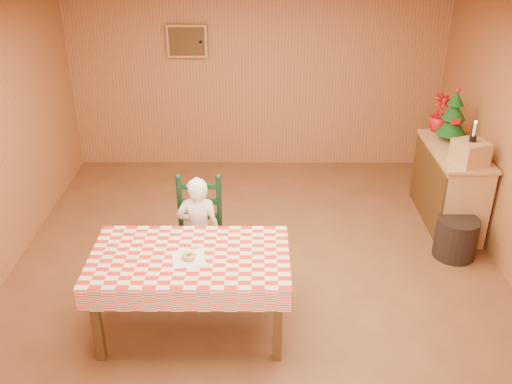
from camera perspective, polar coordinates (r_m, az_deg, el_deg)
ground at (r=5.63m, az=-0.01°, el=-9.58°), size 6.00×6.00×0.00m
cabin_walls at (r=5.28m, az=-0.02°, el=10.16°), size 5.10×6.05×2.65m
dining_table at (r=4.79m, az=-6.62°, el=-7.11°), size 1.66×0.96×0.77m
ladder_chair at (r=5.54m, az=-5.66°, el=-4.12°), size 0.44×0.40×1.08m
seated_child at (r=5.46m, az=-5.74°, el=-3.90°), size 0.41×0.27×1.12m
napkin at (r=4.70m, az=-6.74°, el=-6.60°), size 0.30×0.30×0.00m
donut at (r=4.69m, az=-6.75°, el=-6.38°), size 0.13×0.13×0.04m
shelf_unit at (r=6.85m, az=18.74°, el=0.53°), size 0.54×1.24×0.93m
crate at (r=6.28m, az=20.64°, el=3.71°), size 0.39×0.39×0.25m
christmas_tree at (r=6.79m, az=19.13°, el=7.11°), size 0.34×0.34×0.62m
flower_arrangement at (r=7.07m, az=17.96°, el=7.50°), size 0.32×0.32×0.44m
candle_set at (r=6.21m, az=20.92°, el=5.31°), size 0.07×0.07×0.22m
storage_bin at (r=6.34m, az=19.37°, el=-4.33°), size 0.53×0.53×0.44m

